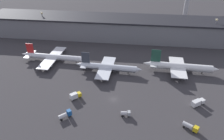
# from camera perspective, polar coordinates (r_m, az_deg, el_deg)

# --- Properties ---
(ground) EXTENTS (600.00, 600.00, 0.00)m
(ground) POSITION_cam_1_polar(r_m,az_deg,el_deg) (114.58, 0.38, -7.65)
(ground) COLOR #383538
(terminal_building) EXTENTS (231.36, 28.95, 17.14)m
(terminal_building) POSITION_cam_1_polar(r_m,az_deg,el_deg) (184.69, 3.62, 10.89)
(terminal_building) COLOR slate
(terminal_building) RESTS_ON ground
(airplane_0) EXTENTS (48.57, 33.37, 11.87)m
(airplane_0) POSITION_cam_1_polar(r_m,az_deg,el_deg) (153.01, -14.80, 3.27)
(airplane_0) COLOR silver
(airplane_0) RESTS_ON ground
(airplane_1) EXTENTS (42.23, 28.61, 12.45)m
(airplane_1) POSITION_cam_1_polar(r_m,az_deg,el_deg) (135.67, -1.06, 0.73)
(airplane_1) COLOR silver
(airplane_1) RESTS_ON ground
(airplane_2) EXTENTS (46.10, 26.91, 14.10)m
(airplane_2) POSITION_cam_1_polar(r_m,az_deg,el_deg) (141.67, 17.33, 0.82)
(airplane_2) COLOR white
(airplane_2) RESTS_ON ground
(service_vehicle_0) EXTENTS (5.87, 5.76, 3.32)m
(service_vehicle_0) POSITION_cam_1_polar(r_m,az_deg,el_deg) (105.30, -12.12, -11.37)
(service_vehicle_0) COLOR #195199
(service_vehicle_0) RESTS_ON ground
(service_vehicle_1) EXTENTS (5.81, 5.76, 3.53)m
(service_vehicle_1) POSITION_cam_1_polar(r_m,az_deg,el_deg) (115.44, -9.59, -6.61)
(service_vehicle_1) COLOR gold
(service_vehicle_1) RESTS_ON ground
(service_vehicle_2) EXTENTS (7.58, 6.45, 3.41)m
(service_vehicle_2) POSITION_cam_1_polar(r_m,az_deg,el_deg) (117.49, 21.48, -7.91)
(service_vehicle_2) COLOR white
(service_vehicle_2) RESTS_ON ground
(service_vehicle_3) EXTENTS (4.62, 2.43, 2.74)m
(service_vehicle_3) POSITION_cam_1_polar(r_m,az_deg,el_deg) (104.17, 3.57, -11.26)
(service_vehicle_3) COLOR #9EA3A8
(service_vehicle_3) RESTS_ON ground
(service_vehicle_4) EXTENTS (6.95, 5.48, 2.92)m
(service_vehicle_4) POSITION_cam_1_polar(r_m,az_deg,el_deg) (103.48, 19.82, -13.76)
(service_vehicle_4) COLOR gold
(service_vehicle_4) RESTS_ON ground
(lamp_post_0) EXTENTS (1.80, 1.80, 20.67)m
(lamp_post_0) POSITION_cam_1_polar(r_m,az_deg,el_deg) (195.58, -17.58, 12.19)
(lamp_post_0) COLOR slate
(lamp_post_0) RESTS_ON ground
(lamp_post_1) EXTENTS (1.80, 1.80, 20.67)m
(lamp_post_1) POSITION_cam_1_polar(r_m,az_deg,el_deg) (187.70, 25.28, 9.92)
(lamp_post_1) COLOR slate
(lamp_post_1) RESTS_ON ground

